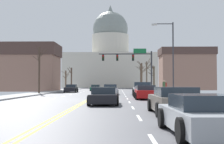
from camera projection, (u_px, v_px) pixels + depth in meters
The scene contains 24 objects.
ground at pixel (88, 100), 26.33m from camera, with size 20.00×180.00×0.20m.
signal_gantry at pixel (132, 61), 44.38m from camera, with size 7.91×0.41×6.49m.
street_lamp_right at pixel (170, 52), 30.25m from camera, with size 2.24×0.24×7.50m.
capitol_building at pixel (110, 60), 105.33m from camera, with size 30.91×18.95×29.22m.
sedan_near_00 at pixel (110, 90), 40.21m from camera, with size 2.21×4.76×1.33m.
pickup_truck_near_01 at pixel (142, 90), 34.17m from camera, with size 2.36×5.57×1.60m.
sedan_near_02 at pixel (146, 93), 27.68m from camera, with size 2.07×4.45×1.29m.
sedan_near_03 at pixel (104, 96), 20.54m from camera, with size 2.05×4.34×1.19m.
sedan_near_04 at pixel (174, 101), 14.16m from camera, with size 2.16×4.72×1.28m.
sedan_near_05 at pixel (202, 116), 8.42m from camera, with size 2.10×4.26×1.13m.
sedan_oncoming_00 at pixel (71, 89), 48.70m from camera, with size 2.04×4.74×1.29m.
sedan_oncoming_01 at pixel (96, 88), 59.17m from camera, with size 2.05×4.71×1.20m.
flank_building_00 at pixel (20, 67), 56.50m from camera, with size 14.47×7.79×8.85m.
flank_building_01 at pixel (186, 69), 66.46m from camera, with size 11.82×6.73×9.24m.
bare_tree_00 at pixel (154, 77), 49.98m from camera, with size 1.47×1.79×4.92m.
bare_tree_01 at pixel (39, 68), 40.43m from camera, with size 2.12×2.23×6.39m.
bare_tree_02 at pixel (147, 74), 62.50m from camera, with size 2.99×1.35×6.57m.
bare_tree_03 at pixel (71, 78), 73.29m from camera, with size 1.33×1.63×5.47m.
bare_tree_04 at pixel (142, 75), 71.39m from camera, with size 2.12×1.78×6.77m.
bare_tree_05 at pixel (66, 79), 66.72m from camera, with size 2.43×2.53×4.31m.
bare_tree_06 at pixel (141, 76), 77.49m from camera, with size 2.51×2.08×6.32m.
pedestrian_00 at pixel (165, 87), 36.04m from camera, with size 0.35×0.34×1.63m.
pedestrian_01 at pixel (164, 87), 34.65m from camera, with size 0.35×0.34×1.69m.
bicycle_parked at pixel (193, 96), 22.15m from camera, with size 0.12×1.77×0.85m.
Camera 1 is at (2.60, -26.36, 1.44)m, focal length 48.08 mm.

